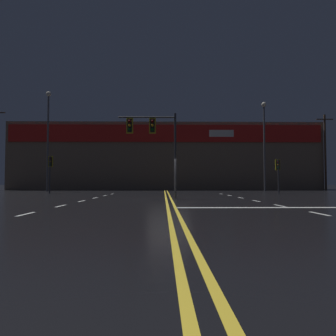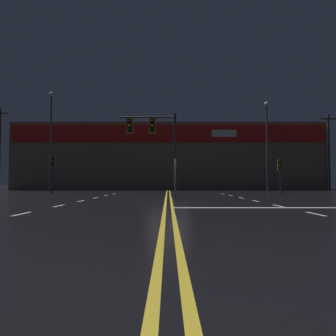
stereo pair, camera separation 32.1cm
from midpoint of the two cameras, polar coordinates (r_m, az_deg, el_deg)
The scene contains 9 objects.
ground_plane at distance 19.66m, azimuth 0.48°, elevation -5.47°, with size 200.00×200.00×0.00m, color black.
road_markings at distance 18.52m, azimuth 3.21°, elevation -5.64°, with size 14.14×60.00×0.01m.
traffic_signal_median at distance 20.75m, azimuth -2.46°, elevation 5.98°, with size 3.66×0.36×5.38m.
traffic_signal_corner_northeast at distance 31.02m, azimuth 19.15°, elevation -0.07°, with size 0.42×0.36×3.08m.
traffic_signal_corner_northwest at distance 31.76m, azimuth -19.28°, elevation 0.32°, with size 0.42×0.36×3.40m.
streetlight_median_approach at distance 39.60m, azimuth -19.57°, elevation 6.40°, with size 0.56×0.56×11.30m.
streetlight_far_left at distance 39.38m, azimuth 17.00°, elevation 5.59°, with size 0.56×0.56×10.27m.
building_backdrop at distance 47.35m, azimuth 0.16°, elevation 1.69°, with size 41.32×10.23×8.90m.
utility_pole_row at distance 42.07m, azimuth -1.49°, elevation 3.33°, with size 44.52×0.26×10.52m.
Camera 2 is at (-0.02, -19.63, 1.03)m, focal length 35.00 mm.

